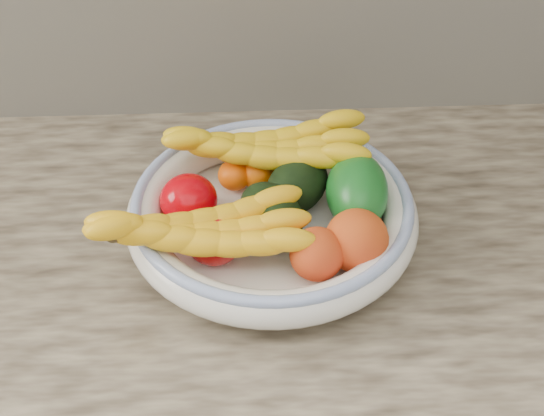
{
  "coord_description": "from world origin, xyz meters",
  "views": [
    {
      "loc": [
        -0.04,
        0.82,
        1.68
      ],
      "look_at": [
        0.0,
        1.66,
        0.96
      ],
      "focal_mm": 55.0,
      "sensor_mm": 36.0,
      "label": 1
    }
  ],
  "objects_px": {
    "fruit_bowl": "(272,214)",
    "banana_bunch_front": "(200,235)",
    "banana_bunch_back": "(266,152)",
    "green_mango": "(357,191)"
  },
  "relations": [
    {
      "from": "fruit_bowl",
      "to": "banana_bunch_front",
      "type": "xyz_separation_m",
      "value": [
        -0.09,
        -0.07,
        0.03
      ]
    },
    {
      "from": "banana_bunch_back",
      "to": "banana_bunch_front",
      "type": "bearing_deg",
      "value": -117.26
    },
    {
      "from": "banana_bunch_front",
      "to": "banana_bunch_back",
      "type": "bearing_deg",
      "value": 53.93
    },
    {
      "from": "fruit_bowl",
      "to": "banana_bunch_back",
      "type": "xyz_separation_m",
      "value": [
        -0.0,
        0.09,
        0.04
      ]
    },
    {
      "from": "banana_bunch_front",
      "to": "fruit_bowl",
      "type": "bearing_deg",
      "value": 31.06
    },
    {
      "from": "fruit_bowl",
      "to": "banana_bunch_back",
      "type": "height_order",
      "value": "banana_bunch_back"
    },
    {
      "from": "green_mango",
      "to": "banana_bunch_back",
      "type": "bearing_deg",
      "value": 148.92
    },
    {
      "from": "fruit_bowl",
      "to": "banana_bunch_front",
      "type": "distance_m",
      "value": 0.12
    },
    {
      "from": "banana_bunch_back",
      "to": "fruit_bowl",
      "type": "bearing_deg",
      "value": -85.4
    },
    {
      "from": "green_mango",
      "to": "banana_bunch_front",
      "type": "bearing_deg",
      "value": -156.21
    }
  ]
}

